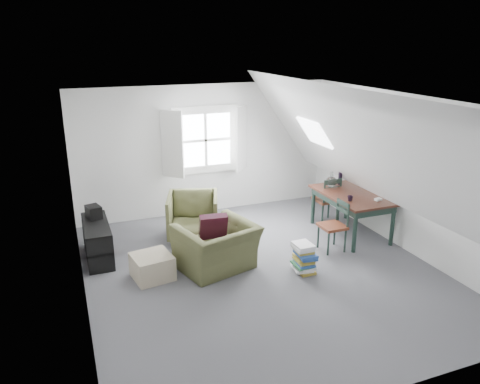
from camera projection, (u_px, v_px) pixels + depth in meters
name	position (u px, v px, depth m)	size (l,w,h in m)	color
floor	(262.00, 271.00, 6.99)	(5.50, 5.50, 0.00)	#525358
ceiling	(264.00, 102.00, 6.20)	(5.50, 5.50, 0.00)	white
wall_back	(205.00, 150.00, 9.03)	(5.00, 5.00, 0.00)	silver
wall_front	(388.00, 282.00, 4.16)	(5.00, 5.00, 0.00)	silver
wall_left	(77.00, 215.00, 5.73)	(5.50, 5.50, 0.00)	silver
wall_right	(406.00, 174.00, 7.45)	(5.50, 5.50, 0.00)	silver
slope_left	(151.00, 166.00, 5.89)	(5.50, 5.50, 0.00)	white
slope_right	(358.00, 146.00, 6.96)	(5.50, 5.50, 0.00)	white
dormer_window	(206.00, 140.00, 8.90)	(1.71, 0.35, 1.30)	white
skylight	(314.00, 133.00, 8.12)	(0.55, 0.75, 0.04)	white
armchair_near	(217.00, 268.00, 7.06)	(1.08, 0.94, 0.70)	#494C2B
armchair_far	(194.00, 237.00, 8.16)	(0.85, 0.87, 0.79)	#494C2B
throw_pillow	(213.00, 227.00, 7.00)	(0.41, 0.12, 0.41)	#390F1E
ottoman	(152.00, 266.00, 6.74)	(0.53, 0.53, 0.35)	tan
dining_table	(352.00, 199.00, 8.11)	(0.89, 1.49, 0.75)	#37160E
demijohn	(331.00, 181.00, 8.39)	(0.20, 0.20, 0.28)	silver
vase_twigs	(340.00, 178.00, 8.56)	(0.07, 0.08, 0.56)	black
cup	(350.00, 201.00, 7.73)	(0.09, 0.09, 0.09)	black
paper_box	(378.00, 199.00, 7.75)	(0.11, 0.07, 0.04)	white
dining_chair_far	(327.00, 199.00, 8.66)	(0.42, 0.42, 0.89)	#5D2919
dining_chair_near	(334.00, 225.00, 7.56)	(0.39, 0.39, 0.83)	#5D2919
media_shelf	(98.00, 243.00, 7.29)	(0.38, 1.14, 0.58)	black
electronics_box	(94.00, 212.00, 7.42)	(0.20, 0.27, 0.22)	black
magazine_stack	(304.00, 258.00, 6.90)	(0.33, 0.40, 0.45)	#B29933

